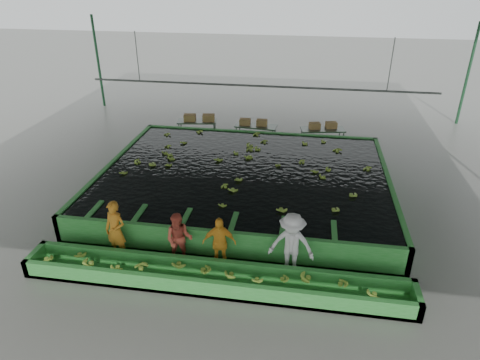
% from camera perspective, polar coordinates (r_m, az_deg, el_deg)
% --- Properties ---
extents(ground, '(80.00, 80.00, 0.00)m').
position_cam_1_polar(ground, '(14.18, -0.33, -4.51)').
color(ground, slate).
rests_on(ground, ground).
extents(shed_roof, '(20.00, 22.00, 0.04)m').
position_cam_1_polar(shed_roof, '(12.35, -0.39, 15.73)').
color(shed_roof, gray).
rests_on(shed_roof, shed_posts).
extents(shed_posts, '(20.00, 22.00, 5.00)m').
position_cam_1_polar(shed_posts, '(13.06, -0.36, 4.90)').
color(shed_posts, '#235833').
rests_on(shed_posts, ground).
extents(flotation_tank, '(10.00, 8.00, 0.90)m').
position_cam_1_polar(flotation_tank, '(15.26, 0.61, -0.17)').
color(flotation_tank, '#328936').
rests_on(flotation_tank, ground).
extents(tank_water, '(9.70, 7.70, 0.00)m').
position_cam_1_polar(tank_water, '(15.08, 0.62, 1.18)').
color(tank_water, black).
rests_on(tank_water, flotation_tank).
extents(sorting_trough, '(10.00, 1.00, 0.50)m').
position_cam_1_polar(sorting_trough, '(11.16, -3.50, -12.92)').
color(sorting_trough, '#328936').
rests_on(sorting_trough, ground).
extents(cableway_rail, '(0.08, 0.08, 14.00)m').
position_cam_1_polar(cableway_rail, '(17.62, 2.43, 12.42)').
color(cableway_rail, '#59605B').
rests_on(cableway_rail, shed_roof).
extents(rail_hanger_left, '(0.04, 0.04, 2.00)m').
position_cam_1_polar(rail_hanger_left, '(18.65, -13.54, 15.70)').
color(rail_hanger_left, '#59605B').
rests_on(rail_hanger_left, shed_roof).
extents(rail_hanger_right, '(0.04, 0.04, 2.00)m').
position_cam_1_polar(rail_hanger_right, '(17.53, 19.47, 14.26)').
color(rail_hanger_right, '#59605B').
rests_on(rail_hanger_right, shed_roof).
extents(worker_a, '(0.71, 0.55, 1.73)m').
position_cam_1_polar(worker_a, '(12.27, -16.24, -6.45)').
color(worker_a, '#C0751C').
rests_on(worker_a, ground).
extents(worker_b, '(0.80, 0.65, 1.54)m').
position_cam_1_polar(worker_b, '(11.71, -8.11, -7.83)').
color(worker_b, '#BD4936').
rests_on(worker_b, ground).
extents(worker_c, '(0.95, 0.50, 1.54)m').
position_cam_1_polar(worker_c, '(11.47, -2.79, -8.40)').
color(worker_c, '#F6A928').
rests_on(worker_c, ground).
extents(worker_d, '(1.23, 0.76, 1.84)m').
position_cam_1_polar(worker_d, '(11.19, 6.87, -8.64)').
color(worker_d, silver).
rests_on(worker_d, ground).
extents(packing_table_left, '(1.90, 0.97, 0.82)m').
position_cam_1_polar(packing_table_left, '(20.43, -5.70, 6.77)').
color(packing_table_left, '#59605B').
rests_on(packing_table_left, ground).
extents(packing_table_mid, '(1.91, 0.90, 0.84)m').
position_cam_1_polar(packing_table_mid, '(19.69, 2.11, 6.13)').
color(packing_table_mid, '#59605B').
rests_on(packing_table_mid, ground).
extents(packing_table_right, '(2.03, 1.12, 0.87)m').
position_cam_1_polar(packing_table_right, '(19.53, 10.87, 5.52)').
color(packing_table_right, '#59605B').
rests_on(packing_table_right, ground).
extents(box_stack_left, '(1.47, 0.60, 0.31)m').
position_cam_1_polar(box_stack_left, '(20.27, -5.45, 7.86)').
color(box_stack_left, olive).
rests_on(box_stack_left, packing_table_left).
extents(box_stack_mid, '(1.25, 0.37, 0.27)m').
position_cam_1_polar(box_stack_mid, '(19.59, 1.79, 7.34)').
color(box_stack_mid, olive).
rests_on(box_stack_mid, packing_table_mid).
extents(box_stack_right, '(1.27, 0.66, 0.26)m').
position_cam_1_polar(box_stack_right, '(19.45, 10.97, 6.80)').
color(box_stack_right, olive).
rests_on(box_stack_right, packing_table_right).
extents(floating_bananas, '(8.65, 5.89, 0.12)m').
position_cam_1_polar(floating_bananas, '(15.80, 1.06, 2.42)').
color(floating_bananas, '#7FA433').
rests_on(floating_bananas, tank_water).
extents(trough_bananas, '(8.72, 0.58, 0.12)m').
position_cam_1_polar(trough_bananas, '(11.07, -3.52, -12.33)').
color(trough_bananas, '#7FA433').
rests_on(trough_bananas, sorting_trough).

